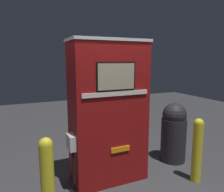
% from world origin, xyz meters
% --- Properties ---
extents(ground_plane, '(14.00, 14.00, 0.00)m').
position_xyz_m(ground_plane, '(0.00, 0.00, 0.00)').
color(ground_plane, '#38383A').
extents(gas_pump, '(1.20, 0.56, 2.11)m').
position_xyz_m(gas_pump, '(-0.00, 0.26, 1.06)').
color(gas_pump, maroon).
rests_on(gas_pump, ground_plane).
extents(safety_bollard, '(0.16, 0.16, 0.99)m').
position_xyz_m(safety_bollard, '(-0.98, -0.26, 0.52)').
color(safety_bollard, yellow).
rests_on(safety_bollard, ground_plane).
extents(trash_bin, '(0.45, 0.45, 1.07)m').
position_xyz_m(trash_bin, '(1.32, 0.34, 0.54)').
color(trash_bin, '#232326').
rests_on(trash_bin, ground_plane).
extents(safety_bollard_far, '(0.15, 0.15, 0.98)m').
position_xyz_m(safety_bollard_far, '(1.18, -0.35, 0.51)').
color(safety_bollard_far, yellow).
rests_on(safety_bollard_far, ground_plane).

